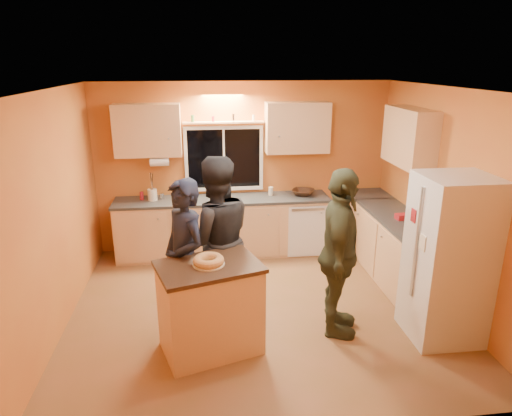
{
  "coord_description": "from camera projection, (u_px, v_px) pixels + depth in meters",
  "views": [
    {
      "loc": [
        -0.65,
        -4.9,
        2.89
      ],
      "look_at": [
        0.0,
        0.4,
        1.15
      ],
      "focal_mm": 32.0,
      "sensor_mm": 36.0,
      "label": 1
    }
  ],
  "objects": [
    {
      "name": "person_right",
      "position": [
        339.0,
        254.0,
        4.83
      ],
      "size": [
        0.75,
        1.18,
        1.86
      ],
      "primitive_type": "imported",
      "rotation": [
        0.0,
        0.0,
        1.28
      ],
      "color": "#383E27",
      "rests_on": "ground"
    },
    {
      "name": "red_box",
      "position": [
        402.0,
        217.0,
        5.97
      ],
      "size": [
        0.17,
        0.14,
        0.07
      ],
      "primitive_type": "cube",
      "rotation": [
        0.0,
        0.0,
        0.1
      ],
      "color": "maroon",
      "rests_on": "right_counter"
    },
    {
      "name": "mixing_bowl",
      "position": [
        303.0,
        192.0,
        7.04
      ],
      "size": [
        0.45,
        0.45,
        0.08
      ],
      "primitive_type": "imported",
      "rotation": [
        0.0,
        0.0,
        -0.42
      ],
      "color": "black",
      "rests_on": "back_counter"
    },
    {
      "name": "person_left",
      "position": [
        185.0,
        259.0,
        4.85
      ],
      "size": [
        0.69,
        0.76,
        1.75
      ],
      "primitive_type": "imported",
      "rotation": [
        0.0,
        0.0,
        -1.03
      ],
      "color": "black",
      "rests_on": "ground"
    },
    {
      "name": "room_shell",
      "position": [
        266.0,
        171.0,
        5.5
      ],
      "size": [
        4.54,
        4.04,
        2.61
      ],
      "color": "#CE8435",
      "rests_on": "ground"
    },
    {
      "name": "bundt_pastry",
      "position": [
        209.0,
        260.0,
        4.48
      ],
      "size": [
        0.31,
        0.31,
        0.09
      ],
      "primitive_type": "torus",
      "color": "tan",
      "rests_on": "island"
    },
    {
      "name": "island",
      "position": [
        210.0,
        307.0,
        4.65
      ],
      "size": [
        1.16,
        0.94,
        0.97
      ],
      "rotation": [
        0.0,
        0.0,
        0.3
      ],
      "color": "tan",
      "rests_on": "ground"
    },
    {
      "name": "utensil_crock",
      "position": [
        152.0,
        195.0,
        6.76
      ],
      "size": [
        0.14,
        0.14,
        0.17
      ],
      "primitive_type": "cylinder",
      "color": "beige",
      "rests_on": "back_counter"
    },
    {
      "name": "right_counter",
      "position": [
        398.0,
        250.0,
        6.15
      ],
      "size": [
        0.62,
        1.84,
        0.9
      ],
      "color": "tan",
      "rests_on": "ground"
    },
    {
      "name": "back_counter",
      "position": [
        247.0,
        225.0,
        7.06
      ],
      "size": [
        4.23,
        0.62,
        0.9
      ],
      "color": "tan",
      "rests_on": "ground"
    },
    {
      "name": "potted_plant",
      "position": [
        422.0,
        221.0,
        5.53
      ],
      "size": [
        0.3,
        0.28,
        0.27
      ],
      "primitive_type": "imported",
      "rotation": [
        0.0,
        0.0,
        -0.37
      ],
      "color": "gray",
      "rests_on": "right_counter"
    },
    {
      "name": "person_center",
      "position": [
        215.0,
        240.0,
        5.14
      ],
      "size": [
        1.05,
        0.88,
        1.92
      ],
      "primitive_type": "imported",
      "rotation": [
        0.0,
        0.0,
        3.32
      ],
      "color": "black",
      "rests_on": "ground"
    },
    {
      "name": "ground",
      "position": [
        260.0,
        307.0,
        5.59
      ],
      "size": [
        4.5,
        4.5,
        0.0
      ],
      "primitive_type": "plane",
      "color": "brown",
      "rests_on": "ground"
    },
    {
      "name": "refrigerator",
      "position": [
        448.0,
        259.0,
        4.78
      ],
      "size": [
        0.72,
        0.7,
        1.8
      ],
      "primitive_type": "cube",
      "color": "silver",
      "rests_on": "ground"
    }
  ]
}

